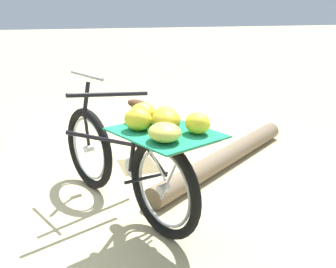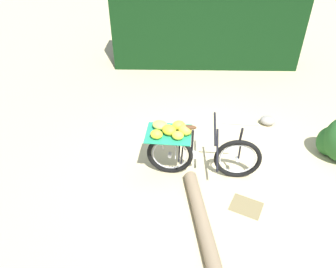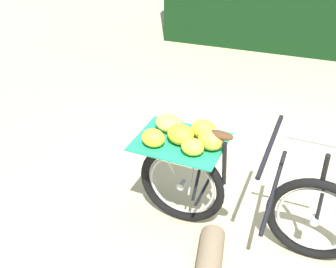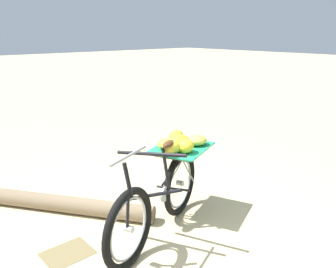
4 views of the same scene
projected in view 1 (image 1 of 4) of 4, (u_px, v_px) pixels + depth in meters
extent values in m
plane|color=#C6B284|center=(86.00, 201.00, 3.32)|extent=(60.00, 60.00, 0.00)
torus|color=black|center=(89.00, 149.00, 3.48)|extent=(0.70, 0.34, 0.73)
torus|color=#B7B7BC|center=(89.00, 149.00, 3.48)|extent=(0.53, 0.23, 0.57)
cylinder|color=#B7B7BC|center=(89.00, 149.00, 3.48)|extent=(0.09, 0.10, 0.06)
torus|color=black|center=(163.00, 188.00, 2.71)|extent=(0.70, 0.34, 0.73)
torus|color=#B7B7BC|center=(163.00, 188.00, 2.71)|extent=(0.53, 0.23, 0.57)
cylinder|color=#B7B7BC|center=(163.00, 188.00, 2.71)|extent=(0.09, 0.10, 0.06)
cylinder|color=black|center=(107.00, 140.00, 3.19)|extent=(0.29, 0.66, 0.30)
cylinder|color=black|center=(110.00, 94.00, 3.02)|extent=(0.30, 0.68, 0.11)
cylinder|color=black|center=(134.00, 139.00, 2.87)|extent=(0.07, 0.12, 0.49)
cylinder|color=black|center=(147.00, 178.00, 2.84)|extent=(0.16, 0.36, 0.05)
cylinder|color=black|center=(150.00, 152.00, 2.75)|extent=(0.14, 0.31, 0.47)
cylinder|color=black|center=(87.00, 132.00, 3.44)|extent=(0.04, 0.05, 0.30)
cylinder|color=black|center=(86.00, 100.00, 3.33)|extent=(0.07, 0.10, 0.30)
cylinder|color=gray|center=(86.00, 76.00, 3.25)|extent=(0.49, 0.22, 0.02)
ellipsoid|color=#4C2D19|center=(138.00, 104.00, 2.75)|extent=(0.24, 0.17, 0.06)
cylinder|color=#B7B7BC|center=(132.00, 168.00, 2.98)|extent=(0.16, 0.08, 0.16)
cylinder|color=#B7B7BC|center=(155.00, 159.00, 2.72)|extent=(0.09, 0.20, 0.39)
cylinder|color=#B7B7BC|center=(174.00, 168.00, 2.57)|extent=(0.11, 0.23, 0.39)
cube|color=brown|center=(165.00, 135.00, 2.57)|extent=(0.72, 0.63, 0.02)
cube|color=#1E8C60|center=(165.00, 133.00, 2.57)|extent=(0.83, 0.75, 0.01)
ellipsoid|color=gold|center=(166.00, 120.00, 2.56)|extent=(0.24, 0.21, 0.14)
ellipsoid|color=yellow|center=(138.00, 120.00, 2.58)|extent=(0.25, 0.25, 0.15)
ellipsoid|color=yellow|center=(198.00, 123.00, 2.51)|extent=(0.21, 0.19, 0.14)
ellipsoid|color=yellow|center=(166.00, 115.00, 2.73)|extent=(0.20, 0.18, 0.12)
ellipsoid|color=yellow|center=(143.00, 113.00, 2.72)|extent=(0.21, 0.18, 0.15)
ellipsoid|color=#CCC64C|center=(165.00, 132.00, 2.37)|extent=(0.25, 0.22, 0.11)
cylinder|color=#7F6B51|center=(225.00, 157.00, 4.02)|extent=(1.50, 2.04, 0.19)
cube|color=olive|center=(138.00, 166.00, 4.05)|extent=(0.44, 0.36, 0.01)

